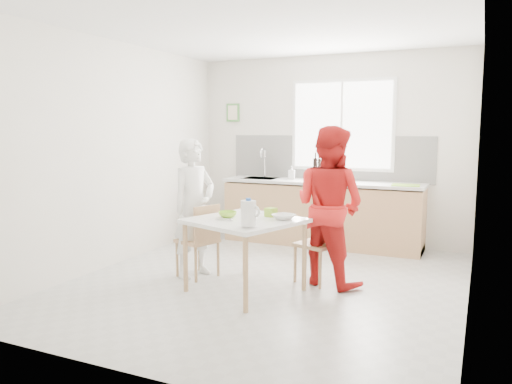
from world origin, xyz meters
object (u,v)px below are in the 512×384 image
chair_left (201,238)px  person_red (329,206)px  wine_bottle_a (315,169)px  wine_bottle_b (319,169)px  chair_far (321,239)px  dining_table (245,226)px  person_white (194,208)px  bowl_green (228,214)px  bowl_white (284,217)px  milk_jug (249,213)px

chair_left → person_red: 1.46m
person_red → wine_bottle_a: (-0.71, 1.72, 0.24)m
wine_bottle_b → person_red: bearing=-69.4°
chair_far → dining_table: bearing=-113.3°
person_white → bowl_green: bearing=-94.8°
chair_left → wine_bottle_a: wine_bottle_a is taller
person_red → bowl_green: (-0.90, -0.59, -0.06)m
person_white → wine_bottle_b: person_white is taller
wine_bottle_a → chair_far: bearing=-70.1°
chair_left → person_white: 0.34m
chair_left → chair_far: (1.24, 0.44, 0.01)m
chair_far → bowl_green: bearing=-122.5°
dining_table → bowl_white: bowl_white is taller
chair_left → bowl_white: size_ratio=3.81×
chair_left → wine_bottle_b: 2.44m
person_white → wine_bottle_a: 2.22m
dining_table → wine_bottle_a: size_ratio=3.86×
dining_table → bowl_green: 0.23m
dining_table → bowl_green: bearing=175.3°
wine_bottle_b → person_white: bearing=-108.4°
chair_far → bowl_green: 1.07m
person_red → bowl_white: bearing=73.2°
dining_table → bowl_white: bearing=21.0°
dining_table → chair_far: size_ratio=1.47×
milk_jug → wine_bottle_a: bearing=113.6°
chair_far → person_white: person_white is taller
chair_left → chair_far: chair_far is taller
person_red → bowl_white: (-0.33, -0.47, -0.07)m
person_red → wine_bottle_b: bearing=-50.7°
chair_left → wine_bottle_b: (0.64, 2.27, 0.62)m
wine_bottle_a → wine_bottle_b: 0.17m
bowl_white → wine_bottle_b: size_ratio=0.72×
dining_table → person_white: 0.80m
dining_table → person_red: (0.70, 0.61, 0.17)m
chair_far → milk_jug: bearing=-91.4°
person_white → chair_left: bearing=-90.0°
dining_table → bowl_white: (0.36, 0.14, 0.10)m
chair_left → bowl_green: (0.45, -0.20, 0.33)m
dining_table → bowl_white: size_ratio=5.71×
bowl_white → wine_bottle_b: bearing=99.0°
bowl_green → milk_jug: milk_jug is taller
person_white → chair_far: bearing=-54.7°
chair_far → bowl_green: chair_far is taller
dining_table → wine_bottle_b: 2.53m
person_white → wine_bottle_b: size_ratio=5.15×
bowl_green → chair_left: bearing=155.4°
chair_left → chair_far: bearing=128.1°
dining_table → milk_jug: size_ratio=4.89×
chair_left → bowl_green: size_ratio=4.35×
chair_left → wine_bottle_b: size_ratio=2.74×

